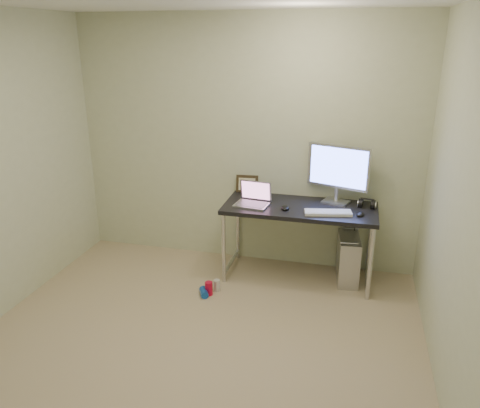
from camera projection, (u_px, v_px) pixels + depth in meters
floor at (190, 356)px, 3.52m from camera, size 3.50×3.50×0.00m
wall_back at (245, 144)px, 4.70m from camera, size 3.50×0.02×2.50m
wall_right at (468, 223)px, 2.70m from camera, size 0.02×3.50×2.50m
desk at (300, 215)px, 4.46m from camera, size 1.44×0.63×0.75m
tower_computer at (348, 259)px, 4.55m from camera, size 0.24×0.46×0.49m
cable_a at (345, 234)px, 4.70m from camera, size 0.01×0.16×0.69m
cable_b at (354, 237)px, 4.66m from camera, size 0.02×0.11×0.71m
can_red at (209, 288)px, 4.34m from camera, size 0.09×0.09×0.13m
can_white at (217, 285)px, 4.41m from camera, size 0.08×0.08×0.11m
can_blue at (204, 292)px, 4.33m from camera, size 0.12×0.15×0.07m
laptop at (253, 199)px, 4.47m from camera, size 0.34×0.29×0.21m
monitor at (338, 169)px, 4.42m from camera, size 0.59×0.24×0.57m
keyboard at (328, 213)px, 4.24m from camera, size 0.44×0.22×0.03m
mouse_right at (360, 214)px, 4.20m from camera, size 0.09×0.12×0.04m
mouse_left at (285, 207)px, 4.36m from camera, size 0.10×0.13×0.04m
headphones at (367, 204)px, 4.40m from camera, size 0.17×0.10×0.11m
picture_frame at (247, 184)px, 4.80m from camera, size 0.23×0.09×0.18m
webcam at (262, 187)px, 4.73m from camera, size 0.04×0.03×0.11m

